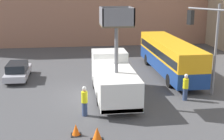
% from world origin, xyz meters
% --- Properties ---
extents(ground_plane, '(120.00, 120.00, 0.00)m').
position_xyz_m(ground_plane, '(0.00, 0.00, 0.00)').
color(ground_plane, '#424244').
extents(utility_truck, '(2.53, 7.27, 6.35)m').
position_xyz_m(utility_truck, '(0.96, -0.60, 1.53)').
color(utility_truck, silver).
rests_on(utility_truck, ground_plane).
extents(city_bus, '(2.47, 11.69, 3.01)m').
position_xyz_m(city_bus, '(6.67, 4.82, 1.78)').
color(city_bus, navy).
rests_on(city_bus, ground_plane).
extents(traffic_light_pole, '(2.81, 2.56, 6.46)m').
position_xyz_m(traffic_light_pole, '(7.25, -1.34, 4.31)').
color(traffic_light_pole, slate).
rests_on(traffic_light_pole, ground_plane).
extents(road_worker_near_truck, '(0.38, 0.38, 1.87)m').
position_xyz_m(road_worker_near_truck, '(-1.19, -3.48, 0.94)').
color(road_worker_near_truck, navy).
rests_on(road_worker_near_truck, ground_plane).
extents(road_worker_directing, '(0.38, 0.38, 1.87)m').
position_xyz_m(road_worker_directing, '(5.78, -1.70, 0.94)').
color(road_worker_directing, navy).
rests_on(road_worker_directing, ground_plane).
extents(traffic_cone_near_truck, '(0.54, 0.54, 0.62)m').
position_xyz_m(traffic_cone_near_truck, '(-1.78, -5.99, 0.29)').
color(traffic_cone_near_truck, black).
rests_on(traffic_cone_near_truck, ground_plane).
extents(traffic_cone_mid_road, '(0.67, 0.67, 0.77)m').
position_xyz_m(traffic_cone_mid_road, '(-0.73, -6.79, 0.36)').
color(traffic_cone_mid_road, black).
rests_on(traffic_cone_mid_road, ground_plane).
extents(parked_car_curbside, '(1.74, 4.55, 1.43)m').
position_xyz_m(parked_car_curbside, '(-6.39, 5.02, 0.73)').
color(parked_car_curbside, '#A8A8B2').
rests_on(parked_car_curbside, ground_plane).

